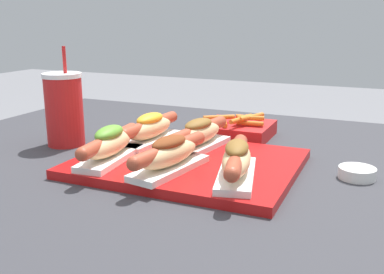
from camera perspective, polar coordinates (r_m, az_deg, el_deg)
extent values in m
cube|color=#B71414|center=(0.89, -0.52, -3.35)|extent=(0.42, 0.33, 0.02)
cube|color=white|center=(0.89, -10.33, -2.60)|extent=(0.08, 0.18, 0.01)
ellipsoid|color=#E5C184|center=(0.88, -10.41, -0.86)|extent=(0.06, 0.16, 0.04)
cylinder|color=#AD472D|center=(0.88, -10.44, -0.42)|extent=(0.04, 0.19, 0.03)
sphere|color=#AD472D|center=(0.80, -13.76, -2.15)|extent=(0.03, 0.03, 0.03)
sphere|color=#AD472D|center=(0.96, -7.68, 1.02)|extent=(0.03, 0.03, 0.03)
ellipsoid|color=#5B992D|center=(0.88, -10.48, 0.50)|extent=(0.05, 0.09, 0.03)
cube|color=white|center=(0.82, -2.87, -3.96)|extent=(0.09, 0.19, 0.01)
ellipsoid|color=#E5C184|center=(0.81, -2.90, -2.08)|extent=(0.07, 0.16, 0.04)
cylinder|color=#AD472D|center=(0.81, -2.90, -1.60)|extent=(0.06, 0.19, 0.03)
sphere|color=#AD472D|center=(0.74, -7.37, -3.37)|extent=(0.03, 0.03, 0.03)
sphere|color=#AD472D|center=(0.88, 0.80, -0.11)|extent=(0.03, 0.03, 0.03)
ellipsoid|color=brown|center=(0.80, -2.91, -0.68)|extent=(0.05, 0.09, 0.02)
cube|color=white|center=(0.79, 5.63, -4.82)|extent=(0.10, 0.19, 0.01)
ellipsoid|color=#E5C184|center=(0.78, 5.68, -2.88)|extent=(0.08, 0.16, 0.04)
cylinder|color=#AD472D|center=(0.77, 5.70, -2.38)|extent=(0.07, 0.19, 0.03)
sphere|color=#AD472D|center=(0.68, 5.06, -4.76)|extent=(0.03, 0.03, 0.03)
sphere|color=#AD472D|center=(0.87, 6.20, -0.50)|extent=(0.03, 0.03, 0.03)
ellipsoid|color=brown|center=(0.77, 5.72, -1.39)|extent=(0.06, 0.09, 0.02)
cube|color=white|center=(1.00, -5.30, -0.40)|extent=(0.07, 0.18, 0.01)
ellipsoid|color=#E5C184|center=(1.00, -5.34, 1.15)|extent=(0.06, 0.16, 0.04)
cylinder|color=#AD472D|center=(1.00, -5.35, 1.55)|extent=(0.04, 0.19, 0.03)
sphere|color=#AD472D|center=(0.92, -8.63, 0.30)|extent=(0.03, 0.03, 0.03)
sphere|color=#AD472D|center=(1.08, -2.55, 2.61)|extent=(0.03, 0.03, 0.03)
ellipsoid|color=gold|center=(0.99, -5.37, 2.33)|extent=(0.05, 0.09, 0.02)
cube|color=white|center=(0.95, 0.82, -1.20)|extent=(0.09, 0.19, 0.01)
ellipsoid|color=#E5C184|center=(0.94, 0.83, 0.43)|extent=(0.07, 0.16, 0.04)
cylinder|color=#AD472D|center=(0.94, 0.83, 0.85)|extent=(0.05, 0.20, 0.03)
sphere|color=#AD472D|center=(0.86, -2.51, -0.47)|extent=(0.03, 0.03, 0.03)
sphere|color=#AD472D|center=(1.02, 3.66, 1.96)|extent=(0.03, 0.03, 0.03)
ellipsoid|color=brown|center=(0.94, 0.84, 1.64)|extent=(0.05, 0.09, 0.02)
cylinder|color=white|center=(0.89, 20.22, -4.31)|extent=(0.07, 0.07, 0.02)
cylinder|color=beige|center=(0.88, 20.26, -3.89)|extent=(0.06, 0.06, 0.01)
cylinder|color=red|center=(1.08, -15.89, 3.12)|extent=(0.09, 0.09, 0.16)
cylinder|color=white|center=(1.06, -16.21, 7.54)|extent=(0.09, 0.09, 0.01)
cylinder|color=red|center=(1.05, -15.90, 9.42)|extent=(0.01, 0.01, 0.06)
cube|color=red|center=(1.12, 5.78, 0.90)|extent=(0.16, 0.15, 0.03)
cylinder|color=orange|center=(1.09, 4.16, 1.81)|extent=(0.03, 0.06, 0.01)
cylinder|color=orange|center=(1.11, 3.45, 2.52)|extent=(0.07, 0.05, 0.01)
cylinder|color=orange|center=(1.09, 7.48, 2.42)|extent=(0.06, 0.03, 0.01)
cylinder|color=orange|center=(1.09, 7.38, 1.75)|extent=(0.07, 0.02, 0.01)
cylinder|color=orange|center=(1.08, 6.25, 2.30)|extent=(0.03, 0.09, 0.01)
cylinder|color=orange|center=(1.10, 7.59, 2.55)|extent=(0.04, 0.08, 0.01)
cylinder|color=orange|center=(1.11, 6.18, 2.27)|extent=(0.02, 0.07, 0.01)
cylinder|color=orange|center=(1.14, 7.24, 2.47)|extent=(0.07, 0.02, 0.01)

